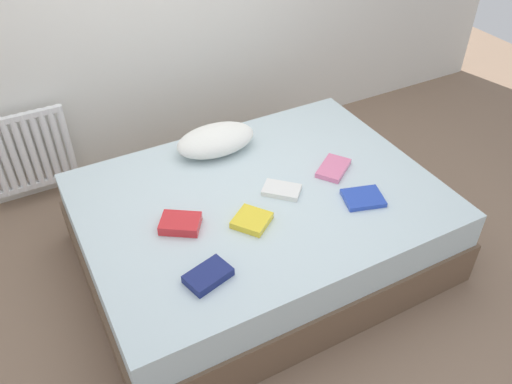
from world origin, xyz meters
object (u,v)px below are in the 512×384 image
Objects in this scene: textbook_navy at (208,276)px; textbook_pink at (333,168)px; bed at (260,227)px; textbook_white at (282,190)px; pillow at (216,140)px; textbook_red at (180,223)px; textbook_yellow at (252,220)px; radiator at (28,152)px; textbook_blue at (363,198)px.

textbook_navy is 0.91× the size of textbook_pink.
textbook_pink reaches higher than bed.
textbook_white is at bearing 149.88° from textbook_pink.
pillow is 2.47× the size of textbook_red.
textbook_navy reaches higher than textbook_yellow.
textbook_yellow is 0.83× the size of textbook_navy.
pillow is 0.57m from textbook_white.
textbook_navy reaches higher than textbook_pink.
textbook_red is (-0.46, -0.55, -0.05)m from pillow.
bed is at bearing 38.47° from textbook_red.
textbook_yellow is at bearing -56.33° from radiator.
pillow reaches higher than textbook_blue.
bed is 9.71× the size of textbook_white.
textbook_red is (-0.97, 0.27, 0.01)m from textbook_blue.
textbook_white is (-0.36, 0.27, 0.00)m from textbook_blue.
textbook_yellow is at bearing -174.46° from textbook_blue.
textbook_pink is at bearing -0.84° from bed.
radiator is 2.72× the size of textbook_white.
textbook_navy is at bearing 167.86° from textbook_pink.
radiator is 2.76× the size of textbook_red.
textbook_pink is (0.49, -0.01, 0.27)m from bed.
textbook_white is (0.15, -0.55, -0.06)m from pillow.
pillow is at bearing 149.56° from textbook_white.
radiator reaches higher than textbook_yellow.
textbook_navy is at bearing 178.18° from textbook_yellow.
textbook_navy is (-0.36, -0.25, 0.00)m from textbook_yellow.
textbook_blue is at bearing -47.40° from textbook_yellow.
radiator is at bearing 131.92° from bed.
textbook_navy is 1.09m from textbook_pink.
pillow is 0.71m from textbook_yellow.
textbook_navy is (-0.48, -0.94, -0.06)m from pillow.
pillow is at bearing 138.65° from textbook_blue.
pillow reaches higher than textbook_red.
textbook_navy is (-0.51, -0.43, 0.27)m from bed.
bed is 0.36m from textbook_yellow.
textbook_navy is at bearing -70.88° from radiator.
textbook_yellow is 0.67m from textbook_pink.
textbook_yellow is 0.85× the size of textbook_white.
radiator reaches higher than textbook_red.
pillow reaches higher than textbook_pink.
radiator is 1.72m from textbook_white.
textbook_white is at bearing -74.65° from pillow.
textbook_blue is (0.48, -0.31, 0.27)m from bed.
textbook_white is at bearing 159.80° from textbook_blue.
pillow is at bearing -33.63° from radiator.
textbook_blue is at bearing -127.81° from textbook_pink.
textbook_red reaches higher than textbook_pink.
radiator is 1.73m from textbook_navy.
bed is 0.29m from textbook_white.
textbook_pink is at bearing -37.61° from radiator.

